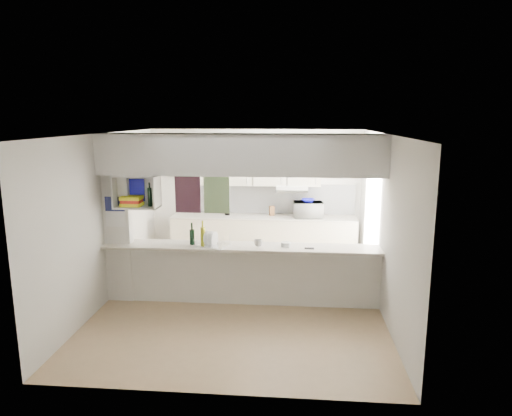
# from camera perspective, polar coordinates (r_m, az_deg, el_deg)

# --- Properties ---
(floor) EXTENTS (4.80, 4.80, 0.00)m
(floor) POSITION_cam_1_polar(r_m,az_deg,el_deg) (7.25, -1.85, -11.71)
(floor) COLOR tan
(floor) RESTS_ON ground
(ceiling) EXTENTS (4.80, 4.80, 0.00)m
(ceiling) POSITION_cam_1_polar(r_m,az_deg,el_deg) (6.68, -2.00, 9.28)
(ceiling) COLOR white
(ceiling) RESTS_ON wall_back
(wall_back) EXTENTS (4.20, 0.00, 4.20)m
(wall_back) POSITION_cam_1_polar(r_m,az_deg,el_deg) (9.19, -0.15, 1.70)
(wall_back) COLOR silver
(wall_back) RESTS_ON floor
(wall_left) EXTENTS (0.00, 4.80, 4.80)m
(wall_left) POSITION_cam_1_polar(r_m,az_deg,el_deg) (7.40, -18.30, -1.26)
(wall_left) COLOR silver
(wall_left) RESTS_ON floor
(wall_right) EXTENTS (0.00, 4.80, 4.80)m
(wall_right) POSITION_cam_1_polar(r_m,az_deg,el_deg) (6.93, 15.61, -1.93)
(wall_right) COLOR silver
(wall_right) RESTS_ON floor
(servery_partition) EXTENTS (4.20, 0.50, 2.60)m
(servery_partition) POSITION_cam_1_polar(r_m,az_deg,el_deg) (6.80, -3.39, 1.33)
(servery_partition) COLOR silver
(servery_partition) RESTS_ON floor
(cubby_shelf) EXTENTS (0.65, 0.35, 0.50)m
(cubby_shelf) POSITION_cam_1_polar(r_m,az_deg,el_deg) (7.07, -14.73, 1.77)
(cubby_shelf) COLOR white
(cubby_shelf) RESTS_ON bulkhead
(kitchen_run) EXTENTS (3.60, 0.63, 2.24)m
(kitchen_run) POSITION_cam_1_polar(r_m,az_deg,el_deg) (9.02, 0.72, -1.57)
(kitchen_run) COLOR beige
(kitchen_run) RESTS_ON floor
(microwave) EXTENTS (0.58, 0.42, 0.31)m
(microwave) POSITION_cam_1_polar(r_m,az_deg,el_deg) (8.88, 6.56, -0.21)
(microwave) COLOR white
(microwave) RESTS_ON bench_top
(bowl) EXTENTS (0.26, 0.26, 0.06)m
(bowl) POSITION_cam_1_polar(r_m,az_deg,el_deg) (8.81, 6.54, 0.93)
(bowl) COLOR #0C0C88
(bowl) RESTS_ON microwave
(dish_rack) EXTENTS (0.51, 0.44, 0.23)m
(dish_rack) POSITION_cam_1_polar(r_m,az_deg,el_deg) (6.94, -5.37, -3.99)
(dish_rack) COLOR silver
(dish_rack) RESTS_ON breakfast_bar
(cup) EXTENTS (0.17, 0.17, 0.10)m
(cup) POSITION_cam_1_polar(r_m,az_deg,el_deg) (6.84, 0.27, -4.40)
(cup) COLOR white
(cup) RESTS_ON dish_rack
(wine_bottles) EXTENTS (0.23, 0.16, 0.36)m
(wine_bottles) POSITION_cam_1_polar(r_m,az_deg,el_deg) (7.05, -7.31, -3.44)
(wine_bottles) COLOR black
(wine_bottles) RESTS_ON breakfast_bar
(plastic_tubs) EXTENTS (0.49, 0.18, 0.07)m
(plastic_tubs) POSITION_cam_1_polar(r_m,az_deg,el_deg) (6.88, 3.94, -4.60)
(plastic_tubs) COLOR silver
(plastic_tubs) RESTS_ON breakfast_bar
(utensil_jar) EXTENTS (0.10, 0.10, 0.15)m
(utensil_jar) POSITION_cam_1_polar(r_m,az_deg,el_deg) (9.07, -3.62, -0.43)
(utensil_jar) COLOR black
(utensil_jar) RESTS_ON bench_top
(knife_block) EXTENTS (0.12, 0.10, 0.19)m
(knife_block) POSITION_cam_1_polar(r_m,az_deg,el_deg) (9.00, 1.99, -0.36)
(knife_block) COLOR brown
(knife_block) RESTS_ON bench_top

